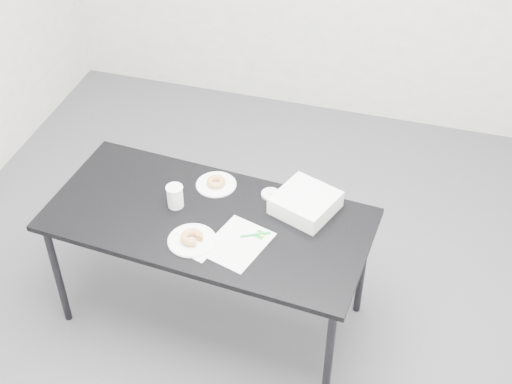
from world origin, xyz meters
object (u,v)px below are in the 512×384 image
(pen, at_px, (255,234))
(bakery_box, at_px, (306,203))
(table, at_px, (208,226))
(plate_near, at_px, (192,240))
(scorecard, at_px, (237,243))
(donut_far, at_px, (216,182))
(donut_near, at_px, (192,237))
(plate_far, at_px, (216,185))
(coffee_cup, at_px, (175,196))

(pen, height_order, bakery_box, bakery_box)
(table, relative_size, plate_near, 7.11)
(scorecard, bearing_deg, donut_far, 138.13)
(donut_near, height_order, donut_far, donut_near)
(pen, bearing_deg, plate_far, 108.15)
(table, distance_m, plate_far, 0.26)
(pen, height_order, donut_far, donut_far)
(plate_near, xyz_separation_m, bakery_box, (0.46, 0.37, 0.04))
(table, height_order, donut_far, donut_far)
(pen, distance_m, coffee_cup, 0.45)
(scorecard, relative_size, plate_near, 1.35)
(plate_near, bearing_deg, coffee_cup, 127.31)
(donut_near, bearing_deg, table, 84.86)
(scorecard, bearing_deg, plate_far, 138.13)
(pen, bearing_deg, plate_near, 177.10)
(scorecard, xyz_separation_m, pen, (0.07, 0.07, 0.01))
(donut_far, height_order, coffee_cup, coffee_cup)
(donut_far, xyz_separation_m, bakery_box, (0.48, -0.06, 0.02))
(donut_far, distance_m, coffee_cup, 0.25)
(pen, bearing_deg, scorecard, -157.98)
(table, xyz_separation_m, scorecard, (0.19, -0.13, 0.06))
(pen, bearing_deg, donut_near, 177.10)
(plate_near, xyz_separation_m, donut_far, (-0.02, 0.42, 0.02))
(bakery_box, bearing_deg, coffee_cup, -145.89)
(coffee_cup, xyz_separation_m, bakery_box, (0.62, 0.15, -0.01))
(table, distance_m, donut_far, 0.26)
(scorecard, height_order, plate_near, plate_near)
(donut_far, bearing_deg, table, -80.86)
(scorecard, height_order, bakery_box, bakery_box)
(donut_far, bearing_deg, pen, -45.31)
(table, bearing_deg, donut_far, 103.71)
(pen, height_order, plate_far, pen)
(pen, height_order, plate_near, pen)
(pen, height_order, coffee_cup, coffee_cup)
(pen, relative_size, bakery_box, 0.53)
(table, distance_m, pen, 0.27)
(plate_near, height_order, donut_far, donut_far)
(donut_near, relative_size, plate_far, 0.52)
(scorecard, relative_size, coffee_cup, 2.59)
(pen, relative_size, plate_near, 0.63)
(plate_near, xyz_separation_m, plate_far, (-0.02, 0.42, -0.00))
(donut_near, relative_size, bakery_box, 0.40)
(donut_far, relative_size, coffee_cup, 0.81)
(plate_near, distance_m, donut_near, 0.02)
(pen, height_order, donut_near, donut_near)
(donut_near, relative_size, coffee_cup, 0.90)
(donut_near, distance_m, plate_far, 0.42)
(plate_near, distance_m, bakery_box, 0.59)
(plate_near, relative_size, plate_far, 1.11)
(donut_far, bearing_deg, scorecard, -58.32)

